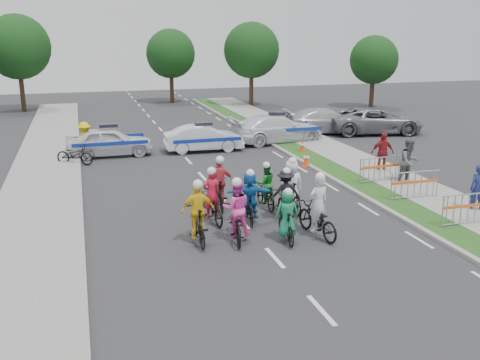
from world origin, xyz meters
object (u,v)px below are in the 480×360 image
object	(u,v)px
spectator_2	(382,153)
barrier_1	(414,186)
spectator_0	(479,189)
barrier_2	(380,170)
marshal_hiviz	(85,140)
tree_1	(251,50)
police_car_2	(277,129)
barrier_0	(468,210)
parked_bike	(75,155)
cone_0	(306,159)
police_car_0	(109,142)
rider_8	(265,191)
spectator_1	(409,162)
rider_6	(211,204)
cone_1	(302,147)
rider_9	(220,189)
rider_5	(249,200)
civilian_sedan	(326,121)
tree_2	(374,60)
rider_7	(291,191)
tree_4	(171,54)
rider_2	(236,217)
rider_0	(317,215)
rider_3	(198,219)
civilian_suv	(375,121)
rider_1	(287,220)
tree_3	(17,47)
rider_4	(285,200)

from	to	relation	value
spectator_2	barrier_1	bearing A→B (deg)	-99.16
spectator_0	barrier_2	world-z (taller)	spectator_0
marshal_hiviz	tree_1	world-z (taller)	tree_1
police_car_2	barrier_2	size ratio (longest dim) A/B	2.67
barrier_0	parked_bike	size ratio (longest dim) A/B	1.09
marshal_hiviz	barrier_0	size ratio (longest dim) A/B	0.88
barrier_1	cone_0	distance (m)	6.14
marshal_hiviz	barrier_2	bearing A→B (deg)	150.60
police_car_0	cone_0	bearing A→B (deg)	-119.90
marshal_hiviz	spectator_2	bearing A→B (deg)	158.19
rider_8	spectator_1	xyz separation A→B (m)	(6.57, 1.16, 0.32)
rider_6	cone_1	world-z (taller)	rider_6
barrier_1	parked_bike	bearing A→B (deg)	141.78
rider_9	police_car_0	bearing A→B (deg)	-64.71
spectator_0	cone_0	bearing A→B (deg)	136.23
rider_8	marshal_hiviz	distance (m)	11.59
rider_5	barrier_1	size ratio (longest dim) A/B	0.91
civilian_sedan	cone_0	xyz separation A→B (m)	(-4.55, -7.51, -0.41)
police_car_2	barrier_2	world-z (taller)	police_car_2
spectator_0	barrier_0	world-z (taller)	spectator_0
marshal_hiviz	tree_1	bearing A→B (deg)	-123.96
tree_1	tree_2	xyz separation A→B (m)	(9.00, -4.00, -0.70)
police_car_0	rider_7	bearing A→B (deg)	-152.97
spectator_2	tree_4	xyz separation A→B (m)	(-4.74, 26.64, 3.29)
rider_2	rider_6	world-z (taller)	rider_2
rider_6	tree_2	world-z (taller)	tree_2
rider_0	police_car_0	size ratio (longest dim) A/B	0.49
rider_3	marshal_hiviz	size ratio (longest dim) A/B	1.11
police_car_2	cone_0	distance (m)	5.75
rider_3	spectator_0	distance (m)	9.75
barrier_0	marshal_hiviz	bearing A→B (deg)	129.84
civilian_suv	parked_bike	bearing A→B (deg)	110.71
rider_3	police_car_2	world-z (taller)	rider_3
barrier_2	tree_1	bearing A→B (deg)	84.57
tree_2	tree_4	distance (m)	17.00
police_car_2	rider_1	bearing A→B (deg)	154.73
tree_1	tree_3	distance (m)	18.11
police_car_0	tree_1	distance (m)	20.52
rider_7	rider_8	bearing A→B (deg)	-43.89
civilian_suv	tree_3	world-z (taller)	tree_3
rider_9	civilian_suv	size ratio (longest dim) A/B	0.34
civilian_sedan	tree_3	bearing A→B (deg)	54.25
rider_5	rider_8	size ratio (longest dim) A/B	1.08
civilian_sedan	rider_5	bearing A→B (deg)	149.71
rider_0	rider_4	world-z (taller)	rider_0
rider_9	spectator_2	bearing A→B (deg)	-153.42
rider_9	civilian_suv	bearing A→B (deg)	-131.21
rider_0	barrier_1	xyz separation A→B (m)	(4.92, 2.24, -0.11)
rider_8	tree_4	size ratio (longest dim) A/B	0.27
police_car_2	marshal_hiviz	bearing A→B (deg)	88.55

